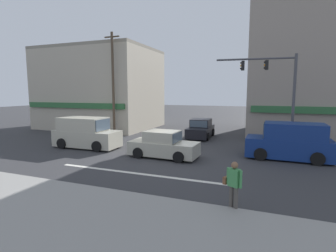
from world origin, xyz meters
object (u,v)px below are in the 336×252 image
van_parked_curbside (290,142)px  sedan_approaching_near (163,145)px  traffic_light_mast (277,87)px  van_waiting_far (86,133)px  sedan_crossing_center (201,129)px  utility_pole_near_left (113,84)px  utility_pole_far_right (313,86)px  pedestrian_foreground_with_bag (233,183)px

van_parked_curbside → sedan_approaching_near: (-6.98, -2.14, -0.29)m
traffic_light_mast → sedan_approaching_near: (-6.21, -3.81, -3.46)m
van_parked_curbside → sedan_approaching_near: van_parked_curbside is taller
van_waiting_far → sedan_crossing_center: bearing=46.7°
utility_pole_near_left → utility_pole_far_right: size_ratio=1.06×
utility_pole_near_left → sedan_approaching_near: 9.55m
sedan_approaching_near → pedestrian_foreground_with_bag: 7.59m
utility_pole_far_right → sedan_approaching_near: size_ratio=2.02×
van_waiting_far → sedan_crossing_center: (6.50, 6.89, -0.29)m
sedan_crossing_center → sedan_approaching_near: 7.50m
traffic_light_mast → pedestrian_foreground_with_bag: size_ratio=3.71×
pedestrian_foreground_with_bag → van_waiting_far: bearing=149.2°
traffic_light_mast → van_waiting_far: (-12.29, -3.22, -3.17)m
sedan_crossing_center → van_parked_curbside: bearing=-39.2°
utility_pole_far_right → pedestrian_foreground_with_bag: size_ratio=5.03×
van_parked_curbside → sedan_crossing_center: van_parked_curbside is taller
van_waiting_far → sedan_approaching_near: (6.08, -0.60, -0.29)m
utility_pole_far_right → traffic_light_mast: utility_pole_far_right is taller
van_parked_curbside → traffic_light_mast: bearing=114.7°
utility_pole_near_left → pedestrian_foreground_with_bag: size_ratio=5.32×
utility_pole_near_left → van_parked_curbside: (13.83, -3.26, -3.59)m
sedan_crossing_center → sedan_approaching_near: (-0.41, -7.49, 0.00)m
van_parked_curbside → sedan_crossing_center: 8.47m
sedan_approaching_near → van_waiting_far: bearing=174.4°
utility_pole_near_left → sedan_crossing_center: size_ratio=2.14×
utility_pole_near_left → pedestrian_foreground_with_bag: bearing=-44.1°
utility_pole_far_right → pedestrian_foreground_with_bag: 15.65m
utility_pole_far_right → sedan_crossing_center: (-8.48, -1.35, -3.64)m
traffic_light_mast → pedestrian_foreground_with_bag: traffic_light_mast is taller
utility_pole_far_right → traffic_light_mast: 5.70m
utility_pole_near_left → van_waiting_far: (0.77, -4.80, -3.59)m
traffic_light_mast → pedestrian_foreground_with_bag: 10.31m
traffic_light_mast → van_parked_curbside: bearing=-65.3°
van_parked_curbside → sedan_approaching_near: 7.31m
utility_pole_near_left → van_parked_curbside: 14.65m
traffic_light_mast → sedan_crossing_center: (-5.80, 3.68, -3.46)m
van_parked_curbside → pedestrian_foreground_with_bag: van_parked_curbside is taller
utility_pole_near_left → sedan_crossing_center: 8.50m
utility_pole_near_left → van_waiting_far: 6.04m
traffic_light_mast → sedan_approaching_near: size_ratio=1.49×
sedan_approaching_near → sedan_crossing_center: bearing=86.8°
traffic_light_mast → utility_pole_far_right: bearing=62.0°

